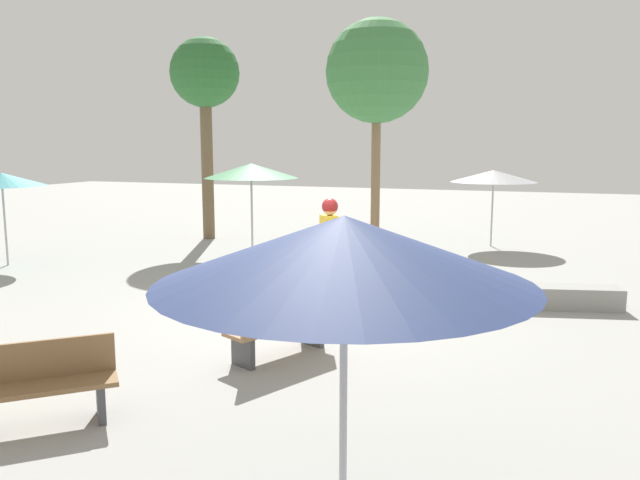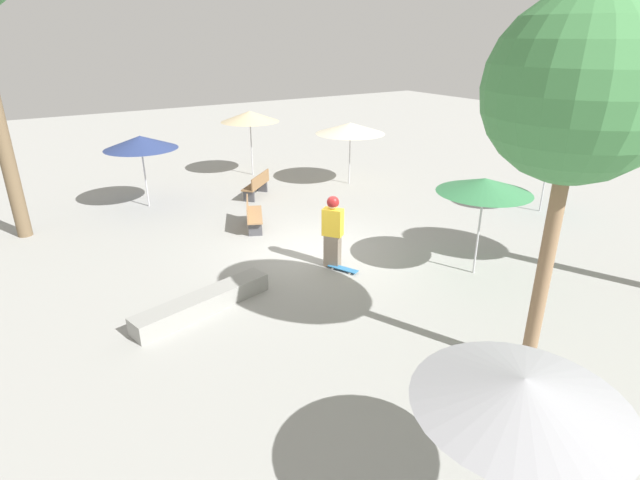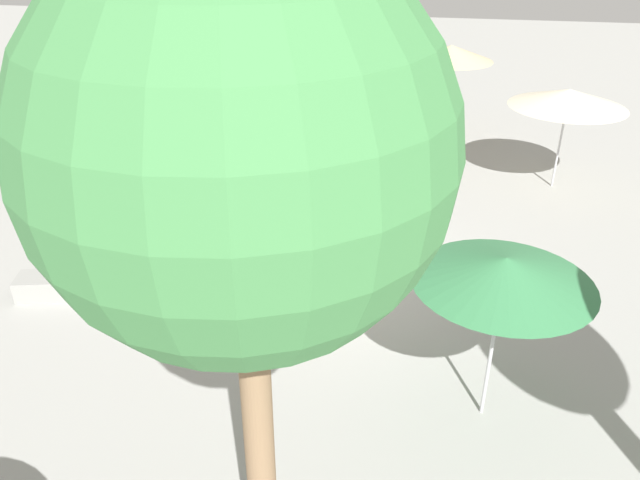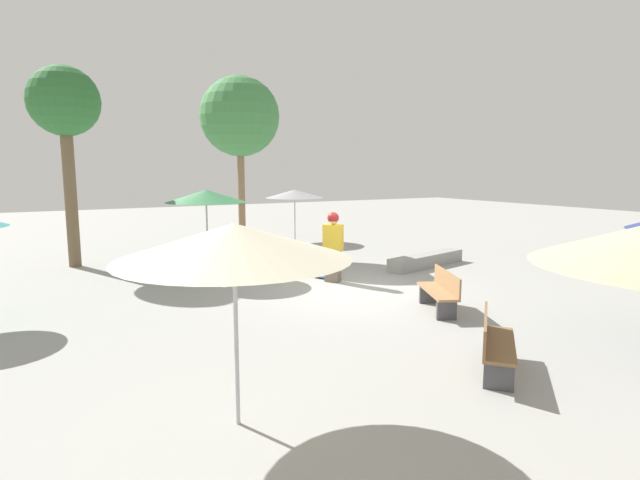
{
  "view_description": "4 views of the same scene",
  "coord_description": "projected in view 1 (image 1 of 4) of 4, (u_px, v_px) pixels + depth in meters",
  "views": [
    {
      "loc": [
        -9.97,
        -3.95,
        2.83
      ],
      "look_at": [
        0.75,
        0.0,
        1.08
      ],
      "focal_mm": 35.0,
      "sensor_mm": 36.0,
      "label": 1
    },
    {
      "loc": [
        10.45,
        -6.55,
        5.47
      ],
      "look_at": [
        1.19,
        -0.66,
        0.92
      ],
      "focal_mm": 28.0,
      "sensor_mm": 36.0,
      "label": 2
    },
    {
      "loc": [
        9.72,
        1.57,
        6.05
      ],
      "look_at": [
        0.71,
        -0.06,
        1.09
      ],
      "focal_mm": 35.0,
      "sensor_mm": 36.0,
      "label": 3
    },
    {
      "loc": [
        -10.25,
        6.45,
        2.96
      ],
      "look_at": [
        0.87,
        0.31,
        1.15
      ],
      "focal_mm": 28.0,
      "sensor_mm": 36.0,
      "label": 4
    }
  ],
  "objects": [
    {
      "name": "bench_far",
      "position": [
        282.0,
        326.0,
        8.36
      ],
      "size": [
        1.64,
        1.07,
        0.85
      ],
      "rotation": [
        0.0,
        0.0,
        5.85
      ],
      "color": "#47474C",
      "rests_on": "ground_plane"
    },
    {
      "name": "ground_plane",
      "position": [
        306.0,
        306.0,
        11.02
      ],
      "size": [
        60.0,
        60.0,
        0.0
      ],
      "primitive_type": "plane",
      "color": "#9E9E99"
    },
    {
      "name": "concrete_ledge",
      "position": [
        527.0,
        296.0,
        10.96
      ],
      "size": [
        1.27,
        3.19,
        0.39
      ],
      "rotation": [
        0.0,
        0.0,
        1.81
      ],
      "color": "gray",
      "rests_on": "ground_plane"
    },
    {
      "name": "shade_umbrella_navy",
      "position": [
        344.0,
        250.0,
        3.82
      ],
      "size": [
        2.37,
        2.37,
        2.4
      ],
      "color": "#B7B7BC",
      "rests_on": "ground_plane"
    },
    {
      "name": "shade_umbrella_grey",
      "position": [
        494.0,
        176.0,
        17.32
      ],
      "size": [
        2.36,
        2.36,
        2.14
      ],
      "color": "#B7B7BC",
      "rests_on": "ground_plane"
    },
    {
      "name": "shade_umbrella_green",
      "position": [
        251.0,
        171.0,
        14.49
      ],
      "size": [
        2.19,
        2.19,
        2.41
      ],
      "color": "#B7B7BC",
      "rests_on": "ground_plane"
    },
    {
      "name": "bench_near",
      "position": [
        34.0,
        386.0,
        6.27
      ],
      "size": [
        1.4,
        1.48,
        0.85
      ],
      "rotation": [
        0.0,
        0.0,
        2.31
      ],
      "color": "#47474C",
      "rests_on": "ground_plane"
    },
    {
      "name": "skateboard",
      "position": [
        333.0,
        288.0,
        12.22
      ],
      "size": [
        0.81,
        0.51,
        0.07
      ],
      "rotation": [
        0.0,
        0.0,
        0.42
      ],
      "color": "teal",
      "rests_on": "ground_plane"
    },
    {
      "name": "shade_umbrella_teal",
      "position": [
        2.0,
        180.0,
        14.52
      ],
      "size": [
        1.99,
        1.99,
        2.19
      ],
      "color": "#B7B7BC",
      "rests_on": "ground_plane"
    },
    {
      "name": "skater_main",
      "position": [
        330.0,
        243.0,
        11.7
      ],
      "size": [
        0.56,
        0.51,
        1.85
      ],
      "rotation": [
        0.0,
        0.0,
        0.62
      ],
      "color": "#726656",
      "rests_on": "ground_plane"
    },
    {
      "name": "palm_tree_center_right",
      "position": [
        205.0,
        78.0,
        18.34
      ],
      "size": [
        2.04,
        2.04,
        5.96
      ],
      "color": "brown",
      "rests_on": "ground_plane"
    },
    {
      "name": "palm_tree_far_back",
      "position": [
        377.0,
        72.0,
        16.27
      ],
      "size": [
        2.7,
        2.7,
        6.08
      ],
      "color": "#896B4C",
      "rests_on": "ground_plane"
    }
  ]
}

